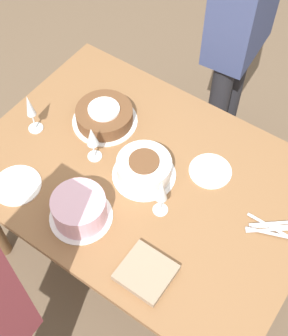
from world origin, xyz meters
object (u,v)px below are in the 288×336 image
wine_glass_far (30,108)px  wine_glass_extra (161,192)px  person_cutting (242,18)px  wine_glass_near (92,138)px  cake_center_white (144,167)px  cake_front_chocolate (104,116)px  cake_back_decorated (80,209)px

wine_glass_far → wine_glass_extra: size_ratio=0.99×
wine_glass_far → person_cutting: size_ratio=0.13×
wine_glass_near → wine_glass_far: 0.31m
cake_center_white → wine_glass_extra: (-0.15, 0.11, 0.09)m
wine_glass_extra → person_cutting: 1.02m
cake_front_chocolate → wine_glass_far: bearing=42.8°
cake_center_white → cake_back_decorated: bearing=74.3°
cake_front_chocolate → wine_glass_far: size_ratio=1.43×
cake_front_chocolate → wine_glass_extra: size_ratio=1.41×
wine_glass_far → wine_glass_extra: bearing=177.7°
wine_glass_extra → person_cutting: bearing=-78.2°
person_cutting → cake_back_decorated: bearing=-6.0°
cake_front_chocolate → person_cutting: (-0.25, -0.76, 0.15)m
cake_front_chocolate → wine_glass_extra: bearing=152.6°
cake_center_white → wine_glass_far: 0.55m
wine_glass_near → wine_glass_extra: wine_glass_extra is taller
cake_back_decorated → cake_center_white: bearing=-105.7°
cake_center_white → wine_glass_extra: 0.21m
wine_glass_extra → person_cutting: (0.21, -1.00, 0.05)m
cake_center_white → wine_glass_far: wine_glass_far is taller
cake_back_decorated → person_cutting: person_cutting is taller
cake_center_white → wine_glass_far: bearing=8.2°
wine_glass_near → person_cutting: bearing=-99.9°
cake_center_white → wine_glass_extra: size_ratio=1.27×
wine_glass_near → person_cutting: size_ratio=0.12×
person_cutting → wine_glass_extra: bearing=7.2°
person_cutting → cake_center_white: bearing=-0.9°
cake_front_chocolate → cake_back_decorated: cake_back_decorated is taller
wine_glass_extra → person_cutting: size_ratio=0.13×
cake_center_white → cake_front_chocolate: (0.31, -0.13, -0.01)m
cake_front_chocolate → wine_glass_near: wine_glass_near is taller
cake_front_chocolate → wine_glass_far: (0.23, 0.21, 0.09)m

